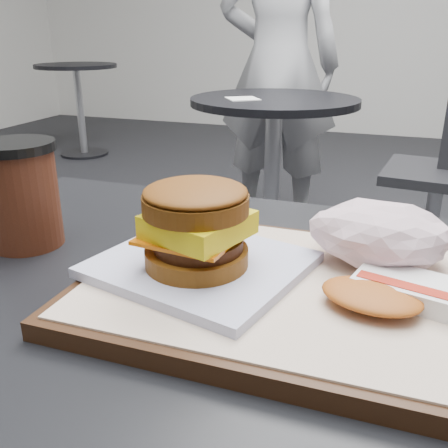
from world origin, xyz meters
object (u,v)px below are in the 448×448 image
customer_table (217,437)px  serving_tray (284,290)px  crumpled_wrapper (380,234)px  breakfast_sandwich (198,235)px  neighbor_table (273,145)px  patron (278,64)px  hash_brown (392,291)px  coffee_cup (21,192)px

customer_table → serving_tray: (0.07, 0.01, 0.20)m
serving_tray → crumpled_wrapper: bearing=42.5°
crumpled_wrapper → serving_tray: bearing=-137.5°
customer_table → breakfast_sandwich: breakfast_sandwich is taller
breakfast_sandwich → neighbor_table: (-0.33, 1.65, -0.28)m
patron → customer_table: bearing=99.3°
customer_table → crumpled_wrapper: size_ratio=5.77×
customer_table → hash_brown: bearing=0.6°
customer_table → patron: (-0.47, 2.17, 0.26)m
serving_tray → breakfast_sandwich: bearing=-173.5°
patron → crumpled_wrapper: bearing=103.5°
breakfast_sandwich → crumpled_wrapper: 0.18m
patron → breakfast_sandwich: bearing=98.8°
serving_tray → neighbor_table: size_ratio=0.51×
coffee_cup → neighbor_table: size_ratio=0.17×
serving_tray → patron: (-0.53, 2.16, 0.07)m
customer_table → coffee_cup: coffee_cup is taller
crumpled_wrapper → patron: 2.18m
breakfast_sandwich → hash_brown: (0.18, 0.00, -0.03)m
coffee_cup → neighbor_table: 1.64m
breakfast_sandwich → coffee_cup: 0.24m
serving_tray → breakfast_sandwich: breakfast_sandwich is taller
crumpled_wrapper → neighbor_table: crumpled_wrapper is taller
breakfast_sandwich → crumpled_wrapper: size_ratio=1.63×
crumpled_wrapper → coffee_cup: (-0.40, -0.04, 0.01)m
customer_table → neighbor_table: (-0.35, 1.65, -0.03)m
customer_table → patron: 2.24m
breakfast_sandwich → patron: size_ratio=0.13×
hash_brown → serving_tray: bearing=175.8°
crumpled_wrapper → neighbor_table: size_ratio=0.18×
neighbor_table → patron: patron is taller
serving_tray → patron: patron is taller
coffee_cup → neighbor_table: bearing=93.3°
hash_brown → neighbor_table: 1.74m
customer_table → crumpled_wrapper: bearing=29.3°
customer_table → coffee_cup: bearing=171.6°
customer_table → hash_brown: size_ratio=6.21×
breakfast_sandwich → hash_brown: breakfast_sandwich is taller
neighbor_table → coffee_cup: bearing=-86.7°
breakfast_sandwich → neighbor_table: breakfast_sandwich is taller
customer_table → patron: patron is taller
customer_table → hash_brown: (0.16, 0.00, 0.22)m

